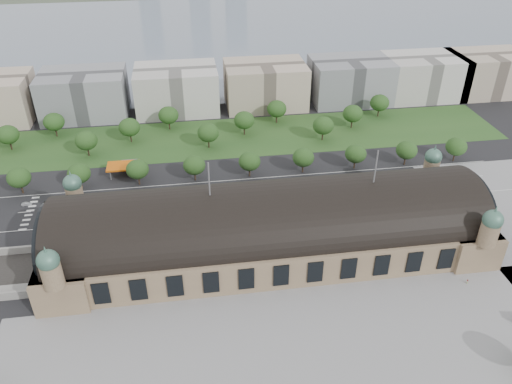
{
  "coord_description": "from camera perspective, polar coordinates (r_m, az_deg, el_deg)",
  "views": [
    {
      "loc": [
        -25.05,
        -135.87,
        112.39
      ],
      "look_at": [
        -2.37,
        17.63,
        14.0
      ],
      "focal_mm": 35.0,
      "sensor_mm": 36.0,
      "label": 1
    }
  ],
  "objects": [
    {
      "name": "tree_row_7",
      "position": [
        228.09,
        11.32,
        4.31
      ],
      "size": [
        9.6,
        9.6,
        11.52
      ],
      "color": "#2D2116",
      "rests_on": "ground"
    },
    {
      "name": "lake",
      "position": [
        448.89,
        -5.18,
        17.75
      ],
      "size": [
        700.0,
        320.0,
        0.08
      ],
      "primitive_type": "cube",
      "color": "slate",
      "rests_on": "ground"
    },
    {
      "name": "tree_row_5",
      "position": [
        217.52,
        -0.74,
        3.52
      ],
      "size": [
        9.6,
        9.6,
        11.52
      ],
      "color": "#2D2116",
      "rests_on": "ground"
    },
    {
      "name": "office_4",
      "position": [
        290.52,
        1.06,
        12.16
      ],
      "size": [
        45.0,
        32.0,
        24.0
      ],
      "primitive_type": "cube",
      "color": "#BEAA95",
      "rests_on": "ground"
    },
    {
      "name": "pedestrian_0",
      "position": [
        178.7,
        23.01,
        -9.41
      ],
      "size": [
        0.85,
        0.56,
        1.62
      ],
      "primitive_type": "imported",
      "rotation": [
        0.0,
        0.0,
        0.14
      ],
      "color": "gray",
      "rests_on": "ground"
    },
    {
      "name": "parked_car_4",
      "position": [
        196.04,
        -12.79,
        -3.24
      ],
      "size": [
        5.2,
        3.62,
        1.62
      ],
      "primitive_type": "imported",
      "rotation": [
        0.0,
        0.0,
        -1.14
      ],
      "color": "white",
      "rests_on": "ground"
    },
    {
      "name": "parked_car_2",
      "position": [
        197.6,
        -18.35,
        -3.96
      ],
      "size": [
        4.77,
        4.37,
        1.34
      ],
      "primitive_type": "imported",
      "rotation": [
        0.0,
        0.0,
        -0.89
      ],
      "color": "#1A1B4A",
      "rests_on": "ground"
    },
    {
      "name": "tree_belt_1",
      "position": [
        267.54,
        -26.51,
        5.89
      ],
      "size": [
        10.4,
        10.4,
        12.48
      ],
      "color": "#2D2116",
      "rests_on": "ground"
    },
    {
      "name": "tree_row_6",
      "position": [
        221.58,
        5.43,
        3.95
      ],
      "size": [
        9.6,
        9.6,
        11.52
      ],
      "color": "#2D2116",
      "rests_on": "ground"
    },
    {
      "name": "parked_car_5",
      "position": [
        196.09,
        -9.75,
        -2.89
      ],
      "size": [
        5.35,
        4.64,
        1.37
      ],
      "primitive_type": "imported",
      "rotation": [
        0.0,
        0.0,
        -0.98
      ],
      "color": "#97999F",
      "rests_on": "ground"
    },
    {
      "name": "tree_row_2",
      "position": [
        221.12,
        -19.58,
        2.0
      ],
      "size": [
        9.6,
        9.6,
        11.52
      ],
      "color": "#2D2116",
      "rests_on": "ground"
    },
    {
      "name": "parked_car_3",
      "position": [
        197.09,
        -16.13,
        -3.61
      ],
      "size": [
        4.66,
        3.22,
        1.47
      ],
      "primitive_type": "imported",
      "rotation": [
        0.0,
        0.0,
        -1.19
      ],
      "color": "#5A5D62",
      "rests_on": "ground"
    },
    {
      "name": "parked_car_6",
      "position": [
        192.61,
        -8.28,
        -3.45
      ],
      "size": [
        5.27,
        4.58,
        1.46
      ],
      "primitive_type": "imported",
      "rotation": [
        0.0,
        0.0,
        -0.95
      ],
      "color": "black",
      "rests_on": "ground"
    },
    {
      "name": "tree_row_1",
      "position": [
        227.43,
        -25.48,
        1.48
      ],
      "size": [
        9.6,
        9.6,
        11.52
      ],
      "color": "#2D2116",
      "rests_on": "ground"
    },
    {
      "name": "grass_belt",
      "position": [
        255.17,
        -5.32,
        6.1
      ],
      "size": [
        300.0,
        45.0,
        0.1
      ],
      "primitive_type": "cube",
      "color": "#274E1F",
      "rests_on": "ground"
    },
    {
      "name": "plaza_south",
      "position": [
        149.33,
        8.55,
        -16.94
      ],
      "size": [
        190.0,
        48.0,
        0.12
      ],
      "primitive_type": "cube",
      "color": "gray",
      "rests_on": "ground"
    },
    {
      "name": "tree_row_3",
      "position": [
        217.29,
        -13.4,
        2.54
      ],
      "size": [
        9.6,
        9.6,
        11.52
      ],
      "color": "#2D2116",
      "rests_on": "ground"
    },
    {
      "name": "bus_west",
      "position": [
        196.85,
        -6.94,
        -2.06
      ],
      "size": [
        13.27,
        3.59,
        3.67
      ],
      "primitive_type": "imported",
      "rotation": [
        0.0,
        0.0,
        1.61
      ],
      "color": "#AE3D1B",
      "rests_on": "ground"
    },
    {
      "name": "bus_mid",
      "position": [
        199.49,
        2.15,
        -1.38
      ],
      "size": [
        11.85,
        3.69,
        3.25
      ],
      "primitive_type": "imported",
      "rotation": [
        0.0,
        0.0,
        1.49
      ],
      "color": "beige",
      "rests_on": "ground"
    },
    {
      "name": "tree_belt_5",
      "position": [
        264.52,
        -9.98,
        8.64
      ],
      "size": [
        10.4,
        10.4,
        12.48
      ],
      "color": "#2D2116",
      "rests_on": "ground"
    },
    {
      "name": "tree_belt_3",
      "position": [
        247.17,
        -18.84,
        5.59
      ],
      "size": [
        10.4,
        10.4,
        12.48
      ],
      "color": "#2D2116",
      "rests_on": "ground"
    },
    {
      "name": "bus_east",
      "position": [
        203.31,
        2.77,
        -0.7
      ],
      "size": [
        11.31,
        3.64,
        3.09
      ],
      "primitive_type": "imported",
      "rotation": [
        0.0,
        0.0,
        1.67
      ],
      "color": "silver",
      "rests_on": "ground"
    },
    {
      "name": "tree_belt_9",
      "position": [
        251.31,
        7.69,
        7.54
      ],
      "size": [
        10.4,
        10.4,
        12.48
      ],
      "color": "#2D2116",
      "rests_on": "ground"
    },
    {
      "name": "office_2",
      "position": [
        292.21,
        -19.03,
        10.52
      ],
      "size": [
        45.0,
        32.0,
        24.0
      ],
      "primitive_type": "cube",
      "color": "gray",
      "rests_on": "ground"
    },
    {
      "name": "tree_belt_7",
      "position": [
        254.9,
        -1.36,
        8.2
      ],
      "size": [
        10.4,
        10.4,
        12.48
      ],
      "color": "#2D2116",
      "rests_on": "ground"
    },
    {
      "name": "tree_belt_6",
      "position": [
        242.64,
        -5.49,
        6.75
      ],
      "size": [
        10.4,
        10.4,
        12.48
      ],
      "color": "#2D2116",
      "rests_on": "ground"
    },
    {
      "name": "office_5",
      "position": [
        302.33,
        10.68,
        12.43
      ],
      "size": [
        45.0,
        32.0,
        24.0
      ],
      "primitive_type": "cube",
      "color": "gray",
      "rests_on": "ground"
    },
    {
      "name": "tree_belt_11",
      "position": [
        284.08,
        13.94,
        9.87
      ],
      "size": [
        10.4,
        10.4,
        12.48
      ],
      "color": "#2D2116",
      "rests_on": "ground"
    },
    {
      "name": "petrol_station",
      "position": [
        230.81,
        -14.56,
        2.95
      ],
      "size": [
        14.0,
        13.0,
        5.05
      ],
      "color": "#CF5A0C",
      "rests_on": "ground"
    },
    {
      "name": "office_6",
      "position": [
        319.35,
        18.56,
        12.41
      ],
      "size": [
        45.0,
        32.0,
        24.0
      ],
      "primitive_type": "cube",
      "color": "beige",
      "rests_on": "ground"
    },
    {
      "name": "traffic_car_5",
      "position": [
        214.98,
        9.02,
        0.66
      ],
      "size": [
        4.86,
        2.08,
        1.56
      ],
      "primitive_type": "imported",
      "rotation": [
        0.0,
        0.0,
        1.48
      ],
      "color": "slate",
      "rests_on": "ground"
    },
    {
      "name": "tree_belt_10",
      "position": [
        267.25,
        11.0,
        8.79
      ],
      "size": [
        10.4,
        10.4,
        12.48
      ],
      "color": "#2D2116",
      "rests_on": "ground"
    },
    {
      "name": "parked_car_1",
      "position": [
        203.01,
        -22.21,
        -3.74
      ],
      "size": [
        6.11,
        4.49,
        1.54
      ],
      "primitive_type": "imported",
      "rotation": [
        0.0,
        0.0,
        -1.18
      ],
      "color": "maroon",
      "rests_on": "ground"
    },
    {
      "name": "station",
      "position": [
        171.8,
        1.65,
        -4.11
      ],
      "size": [
        150.0,
        48.4,
        44.3
      ],
      "color": "#8F7558",
      "rests_on": "ground"
    },
    {
      "name": "tree_row_4",
      "position": [
        216.08,
        -7.07,
        3.05
      ],
      "size": [
        9.6,
        9.6,
        11.52
      ],
      "color": "#2D2116",
      "rests_on": "ground"
    },
    {
      "name": "traffic_car_4",
      "position": [
        210.51,
        4.38,
        0.22
      ],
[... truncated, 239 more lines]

